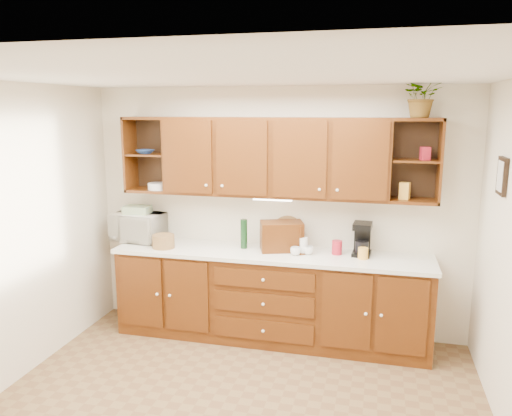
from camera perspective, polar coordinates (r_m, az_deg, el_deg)
The scene contains 23 objects.
ceiling at distance 3.51m, azimuth -3.37°, elevation 15.02°, with size 4.00×4.00×0.00m, color white.
back_wall at distance 5.31m, azimuth 2.37°, elevation -0.40°, with size 4.00×4.00×0.00m, color beige.
base_cabinets at distance 5.26m, azimuth 1.63°, elevation -10.14°, with size 3.20×0.60×0.90m, color #3E1B07.
countertop at distance 5.10m, azimuth 1.64°, elevation -5.26°, with size 3.24×0.64×0.04m, color white.
upper_cabinets at distance 5.06m, azimuth 2.16°, elevation 5.83°, with size 3.20×0.33×0.80m.
undercabinet_light at distance 5.07m, azimuth 1.90°, elevation 1.01°, with size 0.40×0.05×0.03m, color white.
framed_picture at distance 4.38m, azimuth 26.31°, elevation 3.29°, with size 0.03×0.24×0.30m, color black.
wicker_basket at distance 5.32m, azimuth -10.52°, elevation -3.76°, with size 0.23×0.23×0.14m, color olive.
microwave at distance 5.66m, azimuth -13.33°, elevation -2.11°, with size 0.55×0.37×0.30m, color beige.
towel_stack at distance 5.62m, azimuth -13.42°, elevation -0.20°, with size 0.28×0.20×0.08m, color #C7C25D.
wine_bottle at distance 5.20m, azimuth -1.39°, elevation -2.97°, with size 0.07×0.07×0.31m, color #103215.
woven_tray at distance 5.31m, azimuth 3.59°, elevation -4.30°, with size 0.33×0.33×0.02m, color olive.
bread_box at distance 5.13m, azimuth 2.94°, elevation -3.23°, with size 0.43×0.27×0.30m, color #3E1B07.
mug_tree at distance 5.04m, azimuth 5.12°, elevation -4.74°, with size 0.23×0.24×0.28m.
canister_red at distance 5.07m, azimuth 9.24°, elevation -4.47°, with size 0.10×0.10×0.14m, color #AF192B.
canister_white at distance 5.04m, azimuth 5.45°, elevation -4.32°, with size 0.08×0.08×0.16m, color white.
canister_yellow at distance 4.96m, azimuth 12.14°, elevation -5.09°, with size 0.10×0.10×0.11m, color gold.
coffee_maker at distance 5.08m, azimuth 12.03°, elevation -3.51°, with size 0.19×0.24×0.33m.
bowl_stack at distance 5.49m, azimuth -12.57°, elevation 6.30°, with size 0.18×0.18×0.04m, color navy.
plate_stack at distance 5.47m, azimuth -11.16°, elevation 2.46°, with size 0.21×0.21×0.07m, color white.
pantry_box_yellow at distance 4.97m, azimuth 16.63°, elevation 1.89°, with size 0.09×0.07×0.16m, color gold.
pantry_box_red at distance 4.95m, azimuth 18.77°, elevation 5.92°, with size 0.08×0.07×0.12m, color #AF192B.
potted_plant at distance 4.90m, azimuth 18.48°, elevation 12.07°, with size 0.36×0.31×0.40m, color #999999.
Camera 1 is at (1.03, -3.35, 2.36)m, focal length 35.00 mm.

